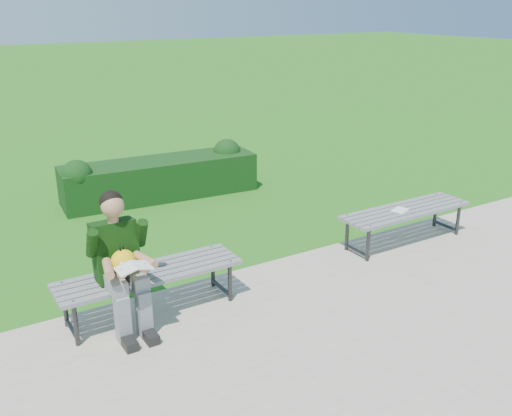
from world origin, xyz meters
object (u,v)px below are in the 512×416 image
hedge (160,177)px  seated_boy (120,259)px  paper_sheet (400,210)px  bench_right (406,213)px  bench_left (150,277)px

hedge → seated_boy: 3.89m
hedge → paper_sheet: bearing=-61.5°
paper_sheet → hedge: bearing=118.5°
hedge → bench_right: hedge is taller
bench_right → bench_left: bearing=179.8°
hedge → seated_boy: seated_boy is taller
hedge → seated_boy: size_ratio=2.34×
bench_left → paper_sheet: 3.31m
bench_right → seated_boy: bearing=-178.8°
bench_left → seated_boy: seated_boy is taller
bench_left → bench_right: 3.41m
bench_left → paper_sheet: bench_left is taller
paper_sheet → seated_boy: bearing=-178.7°
hedge → paper_sheet: hedge is taller
bench_left → bench_right: (3.41, -0.01, 0.00)m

